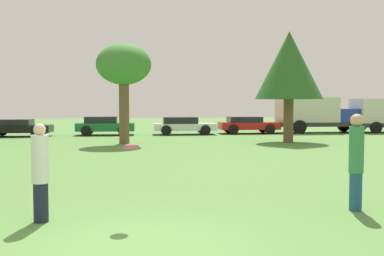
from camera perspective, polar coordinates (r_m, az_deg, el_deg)
name	(u,v)px	position (r m, az deg, el deg)	size (l,w,h in m)	color
ground_plane	(133,251)	(6.59, -7.51, -15.28)	(120.00, 120.00, 0.00)	#54843D
person_thrower	(40,172)	(8.30, -18.74, -5.32)	(0.30, 0.30, 1.73)	#191E33
person_catcher	(356,160)	(9.26, 20.17, -3.82)	(0.28, 0.28, 1.88)	navy
frisbee	(131,147)	(7.88, -7.80, -2.42)	(0.29, 0.28, 0.11)	#F21E72
tree_1	(124,67)	(23.75, -8.68, 7.72)	(2.86, 2.86, 5.20)	brown
tree_2	(289,66)	(24.84, 12.24, 7.72)	(3.63, 3.63, 5.97)	brown
parked_car_black	(17,127)	(30.56, -21.35, 0.10)	(4.13, 2.13, 1.11)	black
parked_car_green	(105,125)	(30.48, -11.06, 0.35)	(3.90, 2.15, 1.24)	#196633
parked_car_white	(183,125)	(30.50, -1.12, 0.38)	(4.28, 2.18, 1.19)	silver
parked_car_red	(248,124)	(31.69, 7.09, 0.47)	(4.21, 2.15, 1.19)	red
delivery_truck_blue	(316,114)	(33.55, 15.52, 1.76)	(6.79, 2.54, 2.54)	#2D2D33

